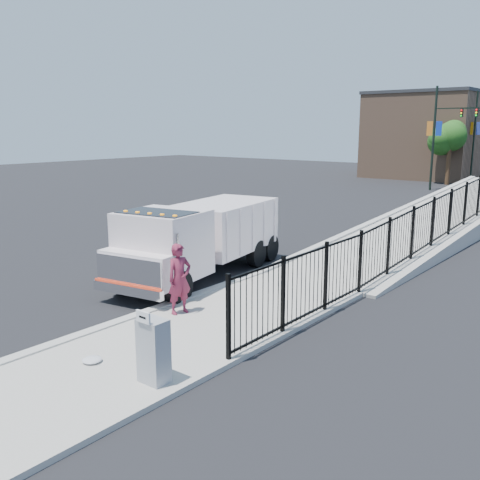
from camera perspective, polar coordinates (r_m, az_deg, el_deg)
The scene contains 15 objects.
ground at distance 15.12m, azimuth -6.74°, elevation -6.95°, with size 120.00×120.00×0.00m, color black.
sidewalk at distance 12.50m, azimuth -7.06°, elevation -10.80°, with size 3.55×12.00×0.12m, color #9E998E.
curb at distance 13.85m, azimuth -12.70°, elevation -8.61°, with size 0.30×12.00×0.16m, color #ADAAA3.
ramp at distance 27.66m, azimuth 20.96°, elevation 0.98°, with size 3.95×24.00×1.70m, color #9E998E.
iron_fence at distance 23.33m, azimuth 21.39°, elevation 1.29°, with size 0.10×28.00×1.80m, color black.
truck at distance 17.42m, azimuth -4.52°, elevation 0.45°, with size 3.55×7.64×2.52m.
worker at distance 13.90m, azimuth -6.47°, elevation -4.14°, with size 0.67×0.44×1.85m, color maroon.
utility_cabinet at distance 10.40m, azimuth -9.21°, elevation -11.60°, with size 0.55×0.40×1.25m, color gray.
arrow_sign at distance 9.99m, azimuth -10.29°, elevation -8.09°, with size 0.35×0.04×0.22m, color white.
debris at distance 11.70m, azimuth -15.51°, elevation -12.21°, with size 0.41×0.41×0.10m, color silver.
light_pole_0 at distance 44.89m, azimuth 20.35°, elevation 10.53°, with size 3.77×0.22×8.00m.
light_pole_2 at distance 52.38m, azimuth 24.04°, elevation 10.34°, with size 3.78×0.22×8.00m.
tree_0 at distance 49.86m, azimuth 21.52°, elevation 10.03°, with size 2.64×2.64×5.32m.
tree_2 at distance 58.30m, azimuth 24.10°, elevation 9.98°, with size 2.59×2.59×5.29m.
building at distance 57.33m, azimuth 19.36°, elevation 10.38°, with size 10.00×10.00×8.00m, color #8C664C.
Camera 1 is at (10.25, -9.99, 4.86)m, focal length 40.00 mm.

